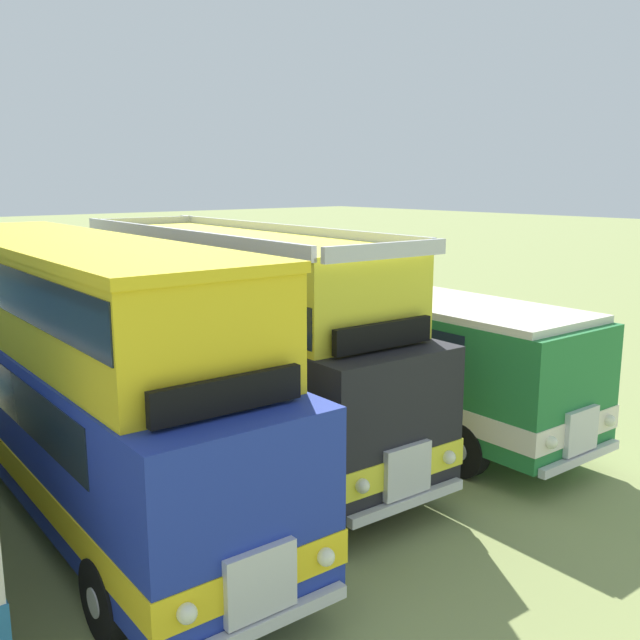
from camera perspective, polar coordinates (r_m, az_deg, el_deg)
The scene contains 3 objects.
bus_sixth_in_row at distance 12.63m, azimuth -19.17°, elevation -2.96°, with size 2.97×11.35×4.49m.
bus_seventh_in_row at distance 14.69m, azimuth -6.96°, elevation -0.94°, with size 3.11×10.37×4.52m.
bus_eighth_in_row at distance 16.62m, azimuth 4.27°, elevation -1.59°, with size 2.96×11.05×2.99m.
Camera 1 is at (1.07, -11.80, 5.44)m, focal length 39.76 mm.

